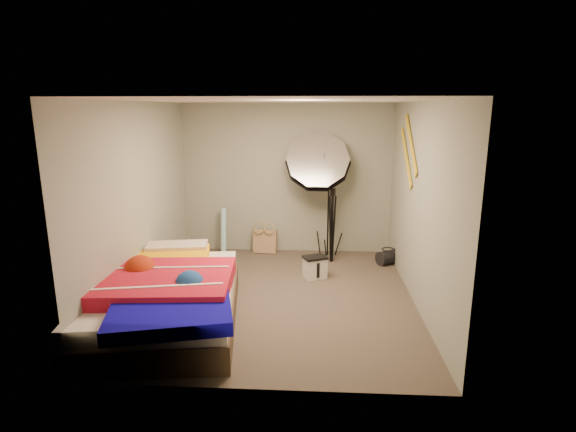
# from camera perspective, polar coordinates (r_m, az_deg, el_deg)

# --- Properties ---
(floor) EXTENTS (4.00, 4.00, 0.00)m
(floor) POSITION_cam_1_polar(r_m,az_deg,el_deg) (5.99, -1.30, -10.21)
(floor) COLOR brown
(floor) RESTS_ON ground
(ceiling) EXTENTS (4.00, 4.00, 0.00)m
(ceiling) POSITION_cam_1_polar(r_m,az_deg,el_deg) (5.48, -1.45, 14.44)
(ceiling) COLOR silver
(ceiling) RESTS_ON wall_back
(wall_back) EXTENTS (3.50, 0.00, 3.50)m
(wall_back) POSITION_cam_1_polar(r_m,az_deg,el_deg) (7.57, -0.15, 4.70)
(wall_back) COLOR gray
(wall_back) RESTS_ON floor
(wall_front) EXTENTS (3.50, 0.00, 3.50)m
(wall_front) POSITION_cam_1_polar(r_m,az_deg,el_deg) (3.68, -3.89, -4.90)
(wall_front) COLOR gray
(wall_front) RESTS_ON floor
(wall_left) EXTENTS (0.00, 4.00, 4.00)m
(wall_left) POSITION_cam_1_polar(r_m,az_deg,el_deg) (6.00, -18.27, 1.68)
(wall_left) COLOR gray
(wall_left) RESTS_ON floor
(wall_right) EXTENTS (0.00, 4.00, 4.00)m
(wall_right) POSITION_cam_1_polar(r_m,az_deg,el_deg) (5.74, 16.33, 1.29)
(wall_right) COLOR gray
(wall_right) RESTS_ON floor
(tote_bag) EXTENTS (0.41, 0.22, 0.41)m
(tote_bag) POSITION_cam_1_polar(r_m,az_deg,el_deg) (7.69, -2.93, -3.22)
(tote_bag) COLOR tan
(tote_bag) RESTS_ON floor
(wrapping_roll) EXTENTS (0.10, 0.23, 0.78)m
(wrapping_roll) POSITION_cam_1_polar(r_m,az_deg,el_deg) (7.67, -8.21, -1.90)
(wrapping_roll) COLOR #60C6E3
(wrapping_roll) RESTS_ON floor
(camera_case) EXTENTS (0.37, 0.32, 0.30)m
(camera_case) POSITION_cam_1_polar(r_m,az_deg,el_deg) (6.57, 3.44, -6.61)
(camera_case) COLOR silver
(camera_case) RESTS_ON floor
(duffel_bag) EXTENTS (0.42, 0.38, 0.22)m
(duffel_bag) POSITION_cam_1_polar(r_m,az_deg,el_deg) (7.32, 12.61, -5.13)
(duffel_bag) COLOR black
(duffel_bag) RESTS_ON floor
(wall_stripe_upper) EXTENTS (0.02, 0.91, 0.78)m
(wall_stripe_upper) POSITION_cam_1_polar(r_m,az_deg,el_deg) (6.22, 15.36, 8.79)
(wall_stripe_upper) COLOR gold
(wall_stripe_upper) RESTS_ON wall_right
(wall_stripe_lower) EXTENTS (0.02, 0.91, 0.78)m
(wall_stripe_lower) POSITION_cam_1_polar(r_m,az_deg,el_deg) (6.48, 14.80, 7.22)
(wall_stripe_lower) COLOR gold
(wall_stripe_lower) RESTS_ON wall_right
(bed) EXTENTS (1.94, 2.59, 0.66)m
(bed) POSITION_cam_1_polar(r_m,az_deg,el_deg) (5.36, -15.32, -9.83)
(bed) COLOR #4A3829
(bed) RESTS_ON floor
(photo_umbrella) EXTENTS (1.27, 0.97, 2.17)m
(photo_umbrella) POSITION_cam_1_polar(r_m,az_deg,el_deg) (7.17, 3.82, 6.67)
(photo_umbrella) COLOR black
(photo_umbrella) RESTS_ON floor
(camera_tripod) EXTENTS (0.09, 0.09, 1.19)m
(camera_tripod) POSITION_cam_1_polar(r_m,az_deg,el_deg) (7.13, 5.63, -0.55)
(camera_tripod) COLOR black
(camera_tripod) RESTS_ON floor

